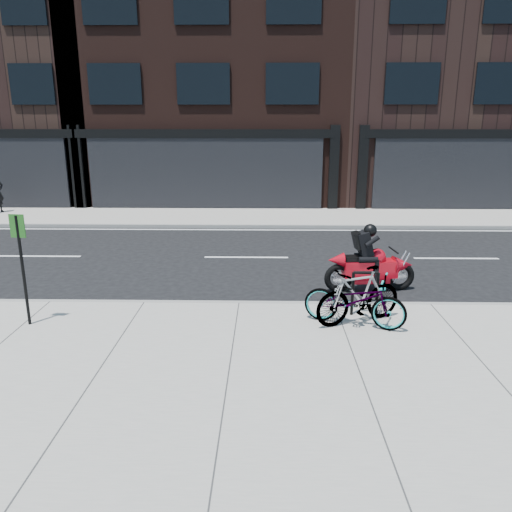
{
  "coord_description": "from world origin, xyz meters",
  "views": [
    {
      "loc": [
        0.55,
        -11.79,
        3.87
      ],
      "look_at": [
        0.34,
        -1.08,
        0.9
      ],
      "focal_mm": 35.0,
      "sensor_mm": 36.0,
      "label": 1
    }
  ],
  "objects_px": {
    "bike_rack": "(365,289)",
    "bicycle_front": "(355,300)",
    "sign_post": "(22,260)",
    "motorcycle": "(374,264)",
    "bicycle_rear": "(359,295)"
  },
  "relations": [
    {
      "from": "bike_rack",
      "to": "bicycle_front",
      "type": "xyz_separation_m",
      "value": [
        -0.28,
        -0.5,
        -0.03
      ]
    },
    {
      "from": "sign_post",
      "to": "bike_rack",
      "type": "bearing_deg",
      "value": 11.09
    },
    {
      "from": "bicycle_rear",
      "to": "bike_rack",
      "type": "bearing_deg",
      "value": 129.21
    },
    {
      "from": "bike_rack",
      "to": "bicycle_rear",
      "type": "distance_m",
      "value": 0.43
    },
    {
      "from": "bike_rack",
      "to": "bicycle_rear",
      "type": "relative_size",
      "value": 0.5
    },
    {
      "from": "bike_rack",
      "to": "bicycle_rear",
      "type": "bearing_deg",
      "value": -116.96
    },
    {
      "from": "bicycle_rear",
      "to": "motorcycle",
      "type": "xyz_separation_m",
      "value": [
        0.75,
        2.2,
        -0.03
      ]
    },
    {
      "from": "bike_rack",
      "to": "motorcycle",
      "type": "distance_m",
      "value": 1.91
    },
    {
      "from": "bike_rack",
      "to": "sign_post",
      "type": "distance_m",
      "value": 6.43
    },
    {
      "from": "bicycle_front",
      "to": "sign_post",
      "type": "distance_m",
      "value": 6.13
    },
    {
      "from": "bicycle_rear",
      "to": "motorcycle",
      "type": "relative_size",
      "value": 0.85
    },
    {
      "from": "bicycle_front",
      "to": "motorcycle",
      "type": "relative_size",
      "value": 0.89
    },
    {
      "from": "sign_post",
      "to": "motorcycle",
      "type": "bearing_deg",
      "value": 25.03
    },
    {
      "from": "bike_rack",
      "to": "motorcycle",
      "type": "bearing_deg",
      "value": 73.03
    },
    {
      "from": "bicycle_front",
      "to": "sign_post",
      "type": "height_order",
      "value": "sign_post"
    }
  ]
}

